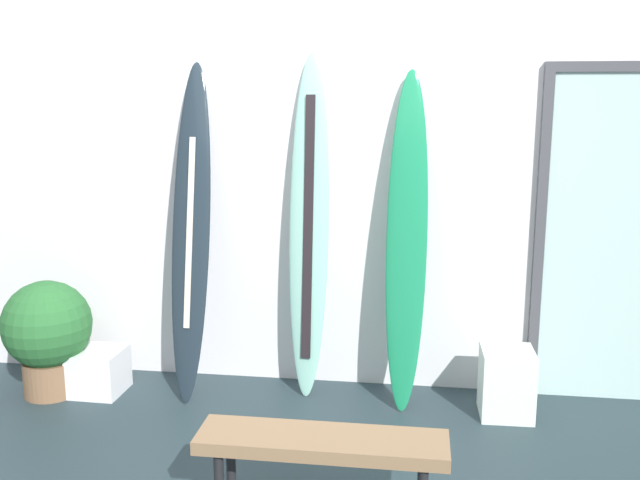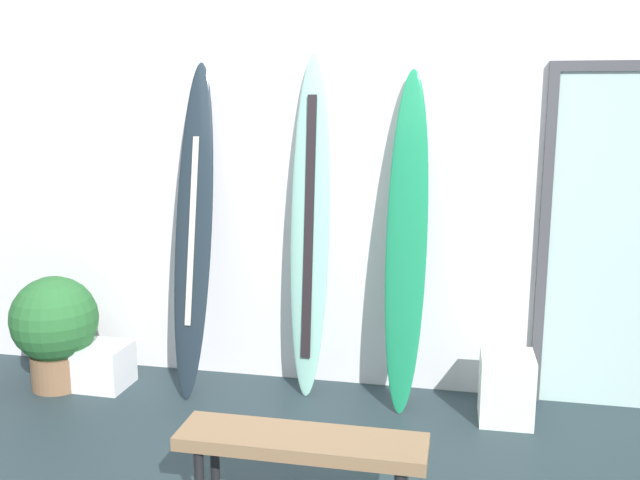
% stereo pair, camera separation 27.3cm
% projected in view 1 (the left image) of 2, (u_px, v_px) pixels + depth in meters
% --- Properties ---
extents(ground, '(8.00, 8.00, 0.04)m').
position_uv_depth(ground, '(284.00, 476.00, 3.61)').
color(ground, '#243439').
extents(wall_back, '(7.20, 0.20, 2.80)m').
position_uv_depth(wall_back, '(319.00, 170.00, 4.59)').
color(wall_back, silver).
rests_on(wall_back, ground).
extents(surfboard_charcoal, '(0.25, 0.49, 2.08)m').
position_uv_depth(surfboard_charcoal, '(191.00, 235.00, 4.40)').
color(surfboard_charcoal, '#1C2730').
rests_on(surfboard_charcoal, ground).
extents(surfboard_seafoam, '(0.26, 0.31, 2.13)m').
position_uv_depth(surfboard_seafoam, '(309.00, 230.00, 4.41)').
color(surfboard_seafoam, '#87C2B1').
rests_on(surfboard_seafoam, ground).
extents(surfboard_emerald, '(0.25, 0.41, 2.03)m').
position_uv_depth(surfboard_emerald, '(407.00, 244.00, 4.26)').
color(surfboard_emerald, '#197F50').
rests_on(surfboard_emerald, ground).
extents(display_block_left, '(0.32, 0.32, 0.28)m').
position_uv_depth(display_block_left, '(99.00, 371.00, 4.55)').
color(display_block_left, white).
rests_on(display_block_left, ground).
extents(display_block_center, '(0.31, 0.31, 0.40)m').
position_uv_depth(display_block_center, '(506.00, 383.00, 4.22)').
color(display_block_center, silver).
rests_on(display_block_center, ground).
extents(glass_door, '(1.14, 0.06, 2.07)m').
position_uv_depth(glass_door, '(632.00, 232.00, 4.28)').
color(glass_door, silver).
rests_on(glass_door, ground).
extents(potted_plant, '(0.55, 0.55, 0.74)m').
position_uv_depth(potted_plant, '(47.00, 331.00, 4.48)').
color(potted_plant, brown).
rests_on(potted_plant, ground).
extents(bench, '(1.09, 0.28, 0.43)m').
position_uv_depth(bench, '(322.00, 448.00, 3.09)').
color(bench, '#8B6949').
rests_on(bench, ground).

